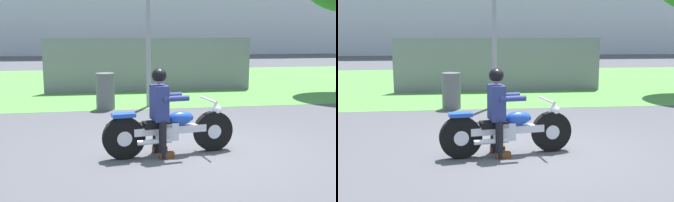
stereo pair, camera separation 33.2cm
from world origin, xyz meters
The scene contains 6 objects.
ground centered at (0.00, 0.00, 0.00)m, with size 120.00×120.00×0.00m, color #4C4C51.
grass_verge centered at (0.00, 9.88, 0.00)m, with size 60.00×12.00×0.01m, color #549342.
motorcycle_lead centered at (-0.40, -0.12, 0.40)m, with size 2.18×0.69×0.89m.
rider_lead centered at (-0.56, -0.15, 0.83)m, with size 0.59×0.51×1.42m.
trash_can centered at (-1.38, 4.08, 0.47)m, with size 0.48×0.48×0.94m, color #595E5B.
fence_segment centered at (0.17, 7.18, 0.90)m, with size 7.00×0.06×1.80m, color slate.
Camera 1 is at (-1.48, -6.38, 1.95)m, focal length 43.24 mm.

